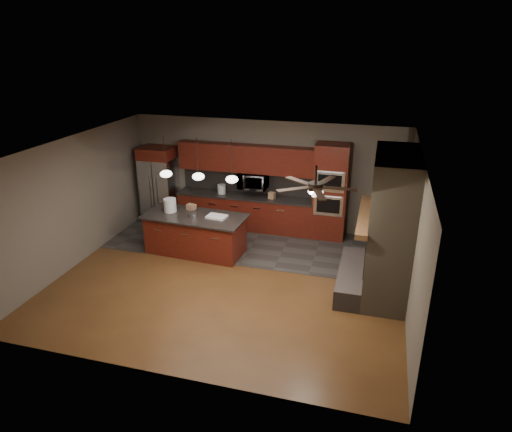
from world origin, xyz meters
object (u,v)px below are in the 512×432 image
(kitchen_island, at_px, (195,234))
(cardboard_box, at_px, (191,207))
(counter_bucket, at_px, (222,189))
(refrigerator, at_px, (159,185))
(microwave, at_px, (253,181))
(counter_box, at_px, (272,195))
(paint_tray, at_px, (217,217))
(white_bucket, at_px, (170,205))
(oven_tower, at_px, (330,192))
(paint_can, at_px, (193,214))

(kitchen_island, xyz_separation_m, cardboard_box, (-0.22, 0.34, 0.52))
(counter_bucket, bearing_deg, refrigerator, -177.33)
(microwave, relative_size, refrigerator, 0.36)
(refrigerator, relative_size, counter_box, 11.71)
(refrigerator, height_order, cardboard_box, refrigerator)
(paint_tray, bearing_deg, white_bucket, -176.46)
(oven_tower, xyz_separation_m, cardboard_box, (-3.09, -1.35, -0.21))
(white_bucket, bearing_deg, microwave, 46.95)
(refrigerator, xyz_separation_m, cardboard_box, (1.46, -1.27, -0.03))
(oven_tower, bearing_deg, counter_box, -178.32)
(white_bucket, distance_m, paint_can, 0.68)
(microwave, bearing_deg, oven_tower, -1.66)
(oven_tower, relative_size, cardboard_box, 11.76)
(kitchen_island, bearing_deg, counter_bucket, 91.43)
(oven_tower, bearing_deg, microwave, 178.34)
(oven_tower, xyz_separation_m, microwave, (-1.98, 0.06, 0.11))
(refrigerator, distance_m, paint_tray, 2.72)
(kitchen_island, distance_m, white_bucket, 0.89)
(refrigerator, xyz_separation_m, paint_can, (1.69, -1.69, -0.04))
(kitchen_island, relative_size, paint_tray, 5.47)
(kitchen_island, height_order, white_bucket, white_bucket)
(microwave, bearing_deg, counter_bucket, -176.59)
(microwave, height_order, white_bucket, microwave)
(microwave, xyz_separation_m, paint_can, (-0.89, -1.82, -0.32))
(counter_bucket, bearing_deg, counter_box, -2.11)
(white_bucket, relative_size, paint_tray, 0.71)
(refrigerator, bearing_deg, paint_can, -45.09)
(paint_can, xyz_separation_m, counter_box, (1.41, 1.72, 0.01))
(kitchen_island, bearing_deg, cardboard_box, 126.47)
(paint_can, bearing_deg, paint_tray, 11.59)
(oven_tower, bearing_deg, paint_can, -148.36)
(microwave, xyz_separation_m, white_bucket, (-1.54, -1.65, -0.22))
(counter_box, bearing_deg, white_bucket, -125.16)
(oven_tower, bearing_deg, cardboard_box, -156.44)
(white_bucket, xyz_separation_m, cardboard_box, (0.42, 0.24, -0.09))
(oven_tower, relative_size, refrigerator, 1.17)
(microwave, height_order, paint_tray, microwave)
(paint_can, relative_size, cardboard_box, 0.88)
(paint_can, bearing_deg, counter_bucket, 88.32)
(refrigerator, distance_m, white_bucket, 1.84)
(white_bucket, relative_size, counter_box, 1.80)
(white_bucket, xyz_separation_m, counter_box, (2.06, 1.55, -0.09))
(white_bucket, bearing_deg, oven_tower, 24.35)
(paint_can, bearing_deg, oven_tower, 31.64)
(oven_tower, distance_m, paint_can, 3.37)
(oven_tower, relative_size, white_bucket, 7.62)
(refrigerator, relative_size, counter_bucket, 8.58)
(cardboard_box, bearing_deg, white_bucket, -134.82)
(paint_tray, bearing_deg, counter_box, 68.13)
(counter_box, bearing_deg, refrigerator, -161.53)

